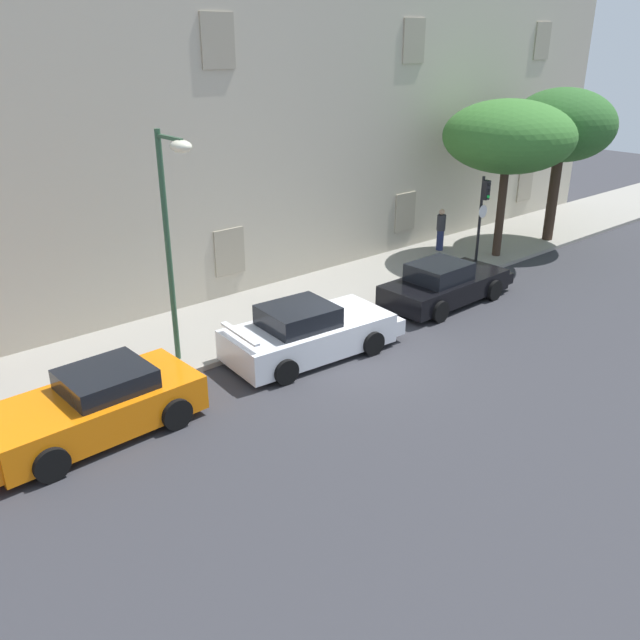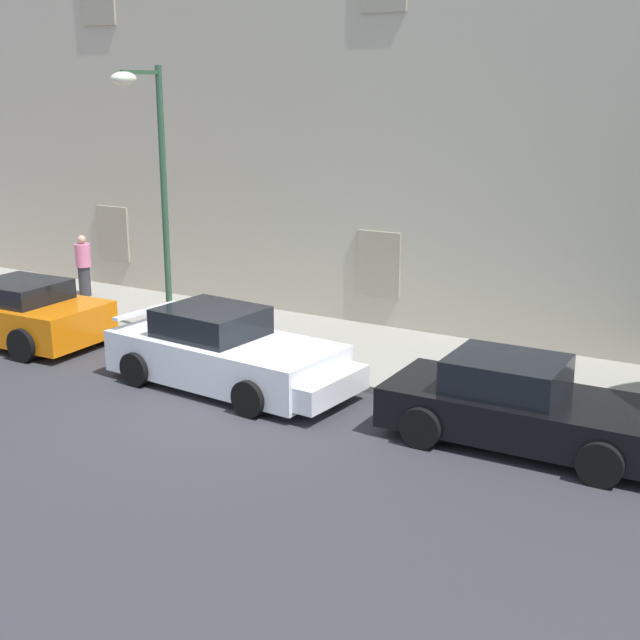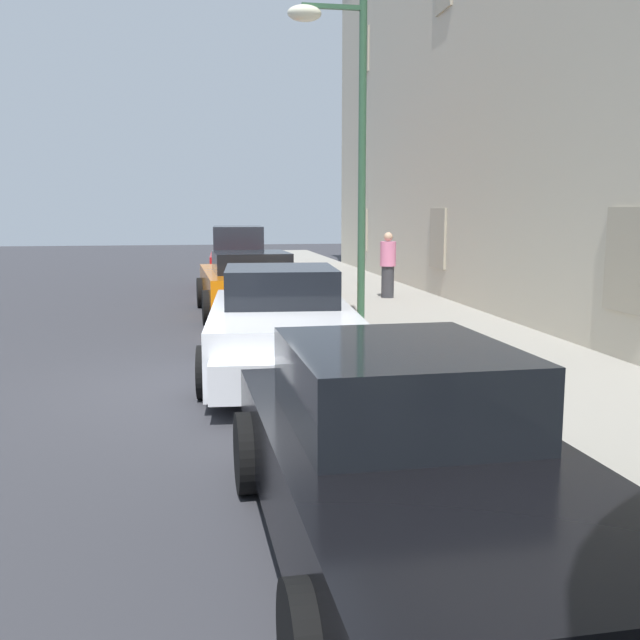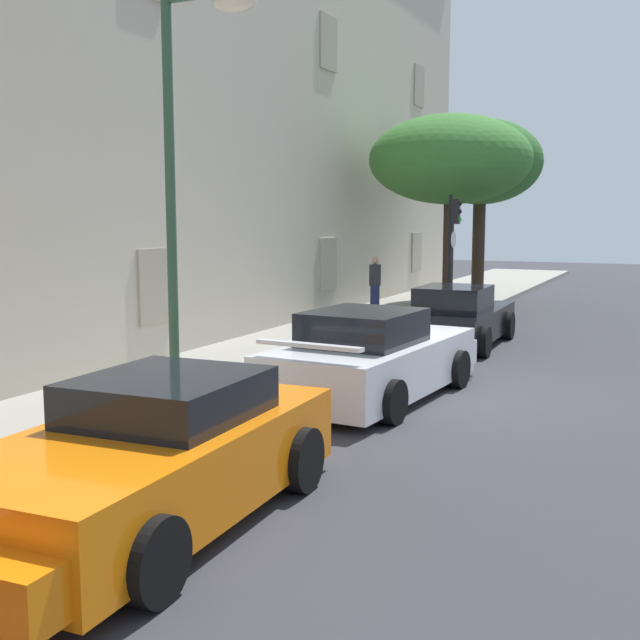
{
  "view_description": "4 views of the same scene",
  "coord_description": "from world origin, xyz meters",
  "px_view_note": "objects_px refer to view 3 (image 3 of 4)",
  "views": [
    {
      "loc": [
        -10.91,
        -11.34,
        7.81
      ],
      "look_at": [
        -0.69,
        0.65,
        1.12
      ],
      "focal_mm": 37.0,
      "sensor_mm": 36.0,
      "label": 1
    },
    {
      "loc": [
        8.82,
        -11.57,
        5.57
      ],
      "look_at": [
        1.04,
        1.54,
        1.43
      ],
      "focal_mm": 48.72,
      "sensor_mm": 36.0,
      "label": 2
    },
    {
      "loc": [
        9.39,
        -0.17,
        2.31
      ],
      "look_at": [
        0.4,
        1.39,
        0.92
      ],
      "focal_mm": 40.66,
      "sensor_mm": 36.0,
      "label": 3
    },
    {
      "loc": [
        -12.68,
        -3.59,
        2.98
      ],
      "look_at": [
        -1.33,
        1.72,
        1.32
      ],
      "focal_mm": 44.27,
      "sensor_mm": 36.0,
      "label": 4
    }
  ],
  "objects_px": {
    "sportscar_red_lead": "(249,285)",
    "sportscar_white_middle": "(419,480)",
    "hatchback_parked": "(238,261)",
    "pedestrian_admiring": "(388,265)",
    "street_lamp": "(340,106)",
    "sportscar_yellow_flank": "(282,330)"
  },
  "relations": [
    {
      "from": "sportscar_red_lead",
      "to": "street_lamp",
      "type": "distance_m",
      "value": 4.95
    },
    {
      "from": "street_lamp",
      "to": "sportscar_red_lead",
      "type": "bearing_deg",
      "value": -155.66
    },
    {
      "from": "sportscar_red_lead",
      "to": "hatchback_parked",
      "type": "bearing_deg",
      "value": 179.02
    },
    {
      "from": "sportscar_red_lead",
      "to": "sportscar_white_middle",
      "type": "distance_m",
      "value": 12.02
    },
    {
      "from": "pedestrian_admiring",
      "to": "sportscar_red_lead",
      "type": "bearing_deg",
      "value": -71.43
    },
    {
      "from": "sportscar_yellow_flank",
      "to": "hatchback_parked",
      "type": "xyz_separation_m",
      "value": [
        -11.48,
        0.09,
        0.19
      ]
    },
    {
      "from": "hatchback_parked",
      "to": "pedestrian_admiring",
      "type": "relative_size",
      "value": 2.29
    },
    {
      "from": "sportscar_white_middle",
      "to": "pedestrian_admiring",
      "type": "distance_m",
      "value": 13.64
    },
    {
      "from": "sportscar_red_lead",
      "to": "street_lamp",
      "type": "relative_size",
      "value": 0.84
    },
    {
      "from": "hatchback_parked",
      "to": "pedestrian_admiring",
      "type": "height_order",
      "value": "hatchback_parked"
    },
    {
      "from": "pedestrian_admiring",
      "to": "hatchback_parked",
      "type": "bearing_deg",
      "value": -139.46
    },
    {
      "from": "sportscar_yellow_flank",
      "to": "sportscar_white_middle",
      "type": "relative_size",
      "value": 1.03
    },
    {
      "from": "sportscar_yellow_flank",
      "to": "pedestrian_admiring",
      "type": "xyz_separation_m",
      "value": [
        -7.44,
        3.55,
        0.33
      ]
    },
    {
      "from": "sportscar_red_lead",
      "to": "sportscar_white_middle",
      "type": "relative_size",
      "value": 0.99
    },
    {
      "from": "sportscar_red_lead",
      "to": "hatchback_parked",
      "type": "relative_size",
      "value": 1.31
    },
    {
      "from": "sportscar_red_lead",
      "to": "sportscar_yellow_flank",
      "type": "bearing_deg",
      "value": -0.02
    },
    {
      "from": "sportscar_yellow_flank",
      "to": "hatchback_parked",
      "type": "height_order",
      "value": "hatchback_parked"
    },
    {
      "from": "sportscar_red_lead",
      "to": "sportscar_yellow_flank",
      "type": "distance_m",
      "value": 6.25
    },
    {
      "from": "sportscar_yellow_flank",
      "to": "street_lamp",
      "type": "height_order",
      "value": "street_lamp"
    },
    {
      "from": "sportscar_yellow_flank",
      "to": "pedestrian_admiring",
      "type": "distance_m",
      "value": 8.25
    },
    {
      "from": "hatchback_parked",
      "to": "street_lamp",
      "type": "height_order",
      "value": "street_lamp"
    },
    {
      "from": "sportscar_yellow_flank",
      "to": "hatchback_parked",
      "type": "relative_size",
      "value": 1.36
    }
  ]
}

